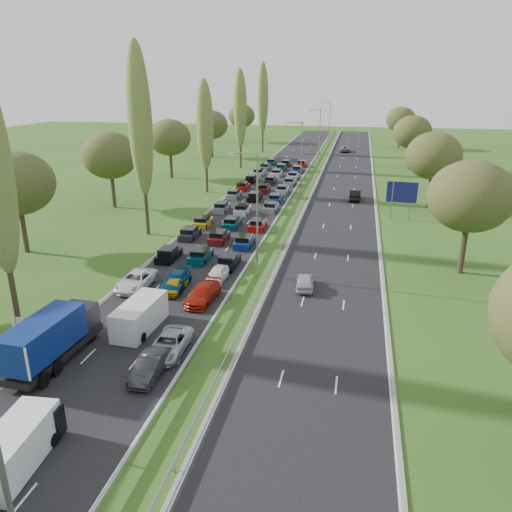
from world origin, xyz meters
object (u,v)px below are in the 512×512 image
Objects in this scene: white_van_front at (18,445)px; info_sign at (22,327)px; near_car_2 at (136,280)px; direction_sign at (402,194)px; blue_lorry at (53,337)px; white_van_rear at (141,315)px.

info_sign is at bearing 120.43° from white_van_front.
near_car_2 is 11.80m from info_sign.
info_sign is 49.75m from direction_sign.
blue_lorry is 3.96× the size of info_sign.
white_van_front reaches higher than info_sign.
white_van_rear is 8.36m from info_sign.
white_van_rear reaches higher than near_car_2.
white_van_front is 1.03× the size of direction_sign.
direction_sign reaches higher than white_van_rear.
white_van_front is 2.56× the size of info_sign.
white_van_rear is (3.75, 5.65, -0.68)m from blue_lorry.
white_van_front is at bearing -55.40° from info_sign.
blue_lorry reaches higher than white_van_front.
near_car_2 is 12.94m from blue_lorry.
direction_sign is (25.19, 29.28, 2.81)m from near_car_2.
direction_sign is at bearing 63.06° from white_van_front.
white_van_rear is at bearing 28.45° from info_sign.
blue_lorry reaches higher than white_van_rear.
blue_lorry is 6.82m from white_van_rear.
white_van_front reaches higher than near_car_2.
direction_sign is at bearing 54.59° from info_sign.
info_sign is at bearing 158.30° from blue_lorry.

